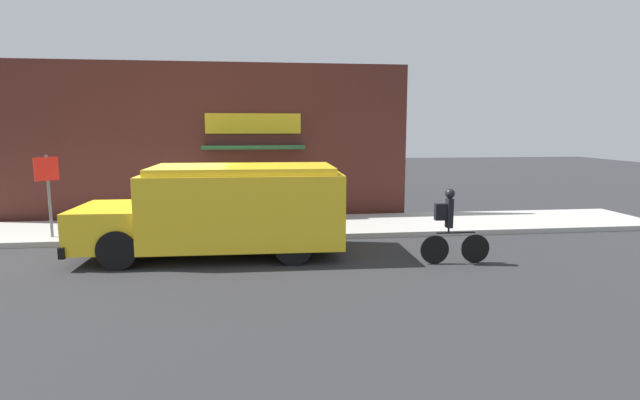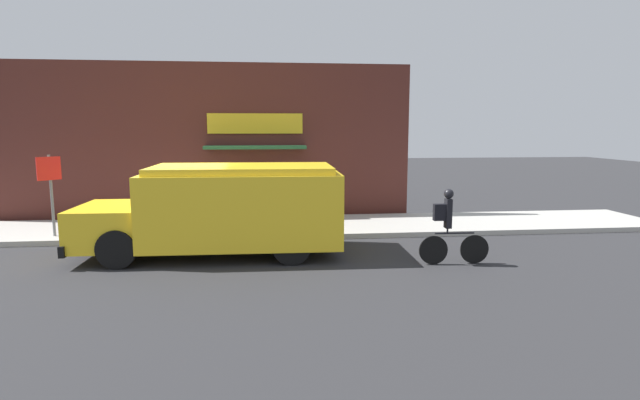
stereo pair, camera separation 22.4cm
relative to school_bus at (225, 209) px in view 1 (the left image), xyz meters
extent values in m
plane|color=#2B2B2D|center=(-1.29, 1.28, -1.09)|extent=(70.00, 70.00, 0.00)
cube|color=#ADAAA3|center=(-1.29, 2.78, -1.02)|extent=(28.00, 3.00, 0.14)
cube|color=#4C231E|center=(-1.29, 4.61, 1.40)|extent=(13.89, 0.18, 4.98)
cube|color=gold|center=(0.66, 4.50, 1.99)|extent=(3.00, 0.05, 0.63)
cube|color=#235633|center=(0.66, 4.14, 1.26)|extent=(3.15, 0.74, 0.10)
cube|color=yellow|center=(0.43, -0.01, 0.02)|extent=(4.49, 2.43, 1.65)
cube|color=yellow|center=(-2.54, 0.06, -0.35)|extent=(1.56, 2.17, 0.91)
cube|color=yellow|center=(0.43, -0.01, 0.92)|extent=(4.13, 2.23, 0.15)
cube|color=black|center=(-3.25, 0.08, -0.70)|extent=(0.18, 2.28, 0.24)
cube|color=red|center=(-0.75, 1.43, 0.10)|extent=(0.03, 0.44, 0.44)
cylinder|color=black|center=(-2.14, 1.05, -0.68)|extent=(0.84, 0.28, 0.83)
cylinder|color=black|center=(-2.19, -0.95, -0.68)|extent=(0.84, 0.28, 0.83)
cylinder|color=black|center=(1.54, 0.96, -0.68)|extent=(0.84, 0.28, 0.83)
cylinder|color=black|center=(1.49, -1.04, -0.68)|extent=(0.84, 0.28, 0.83)
cylinder|color=black|center=(5.48, -1.40, -0.78)|extent=(0.64, 0.05, 0.63)
cylinder|color=black|center=(4.56, -1.37, -0.78)|extent=(0.64, 0.05, 0.63)
cylinder|color=black|center=(5.02, -1.39, -0.41)|extent=(0.87, 0.06, 0.04)
cylinder|color=black|center=(4.86, -1.38, -0.35)|extent=(0.04, 0.04, 0.12)
cube|color=black|center=(4.86, -1.38, 0.03)|extent=(0.12, 0.20, 0.63)
sphere|color=black|center=(4.86, -1.38, 0.46)|extent=(0.21, 0.21, 0.21)
cube|color=black|center=(4.67, -1.38, 0.06)|extent=(0.26, 0.15, 0.36)
cylinder|color=slate|center=(-4.56, 1.87, 0.11)|extent=(0.07, 0.07, 2.13)
cube|color=red|center=(-4.56, 1.82, 0.82)|extent=(0.45, 0.45, 0.60)
cylinder|color=slate|center=(0.44, 3.80, -0.49)|extent=(0.60, 0.60, 0.91)
cylinder|color=black|center=(0.44, 3.80, -0.02)|extent=(0.62, 0.62, 0.04)
camera|label=1|loc=(0.74, -11.58, 1.86)|focal=28.00mm
camera|label=2|loc=(0.96, -11.61, 1.86)|focal=28.00mm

